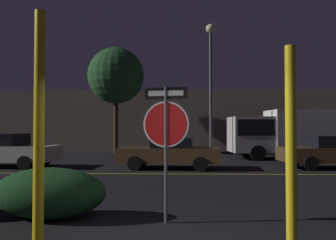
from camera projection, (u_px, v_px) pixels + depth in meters
road_center_stripe at (173, 174)px, 12.58m from camera, size 37.45×0.12×0.01m
stop_sign at (166, 126)px, 6.11m from camera, size 0.86×0.15×2.54m
yellow_pole_left at (39, 132)px, 4.58m from camera, size 0.15×0.15×3.42m
yellow_pole_right at (291, 153)px, 4.30m from camera, size 0.14×0.14×2.85m
hedge_bush_1 at (50, 193)px, 6.36m from camera, size 2.20×1.15×0.99m
passing_car_1 at (4, 150)px, 14.82m from camera, size 4.94×2.24×1.52m
passing_car_2 at (170, 153)px, 14.29m from camera, size 4.57×2.19×1.34m
passing_car_3 at (335, 152)px, 14.40m from camera, size 4.85×2.01×1.43m
delivery_truck at (281, 132)px, 18.86m from camera, size 6.09×2.82×2.80m
street_lamp at (211, 66)px, 18.31m from camera, size 0.52×0.52×7.62m
tree_0 at (116, 76)px, 22.85m from camera, size 3.91×3.91×7.40m
building_backdrop at (173, 121)px, 27.17m from camera, size 29.22×3.90×4.69m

